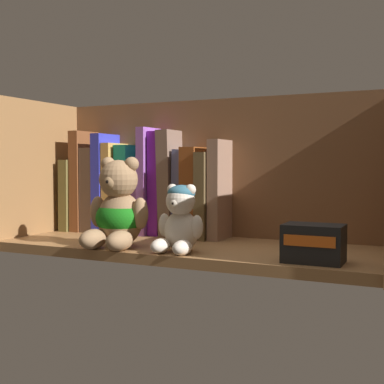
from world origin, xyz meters
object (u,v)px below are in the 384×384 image
(book_2, at_px, (101,189))
(book_8, at_px, (162,183))
(small_product_box, at_px, (314,243))
(book_4, at_px, (120,188))
(book_11, at_px, (199,192))
(book_12, at_px, (212,195))
(book_1, at_px, (90,181))
(book_0, at_px, (81,194))
(book_7, at_px, (153,181))
(book_6, at_px, (142,200))
(teddy_bear_smaller, at_px, (180,220))
(teddy_bear_larger, at_px, (118,211))
(book_5, at_px, (130,189))
(book_10, at_px, (186,193))
(book_9, at_px, (173,183))
(book_3, at_px, (111,183))
(book_13, at_px, (223,189))

(book_2, distance_m, book_8, 0.17)
(small_product_box, bearing_deg, book_4, 158.24)
(book_8, relative_size, book_11, 1.19)
(book_12, bearing_deg, small_product_box, -37.22)
(book_2, height_order, book_8, book_8)
(book_1, bearing_deg, book_0, 180.00)
(book_7, bearing_deg, book_6, 180.00)
(teddy_bear_smaller, distance_m, small_product_box, 0.25)
(book_7, height_order, book_8, book_7)
(teddy_bear_larger, relative_size, teddy_bear_smaller, 1.41)
(book_5, distance_m, book_10, 0.15)
(book_4, height_order, book_8, book_8)
(book_0, relative_size, teddy_bear_smaller, 1.38)
(small_product_box, bearing_deg, book_7, 154.06)
(book_9, bearing_deg, book_2, 180.00)
(book_9, bearing_deg, teddy_bear_larger, -94.48)
(book_1, xyz_separation_m, teddy_bear_smaller, (0.36, -0.21, -0.06))
(book_2, distance_m, book_10, 0.23)
(book_4, xyz_separation_m, book_5, (0.03, 0.00, -0.00))
(book_4, distance_m, book_12, 0.24)
(book_2, bearing_deg, teddy_bear_smaller, -32.60)
(book_9, height_order, teddy_bear_larger, book_9)
(book_11, bearing_deg, book_3, 180.00)
(book_5, relative_size, book_11, 1.04)
(book_0, height_order, book_9, book_9)
(book_2, distance_m, book_5, 0.09)
(small_product_box, bearing_deg, book_0, 161.95)
(book_9, height_order, book_12, book_9)
(book_2, height_order, teddy_bear_larger, book_2)
(book_13, bearing_deg, teddy_bear_larger, -124.46)
(book_11, bearing_deg, book_9, 180.00)
(book_11, bearing_deg, book_1, 180.00)
(book_1, bearing_deg, book_8, 0.00)
(book_12, bearing_deg, book_4, 180.00)
(book_5, relative_size, book_8, 0.88)
(small_product_box, bearing_deg, book_12, 142.78)
(book_4, distance_m, teddy_bear_smaller, 0.34)
(book_13, bearing_deg, book_8, 180.00)
(teddy_bear_larger, bearing_deg, book_11, 68.38)
(book_3, xyz_separation_m, book_12, (0.27, 0.00, -0.02))
(book_8, bearing_deg, book_5, 180.00)
(book_1, relative_size, book_8, 1.02)
(book_13, bearing_deg, book_2, 180.00)
(book_1, height_order, small_product_box, book_1)
(book_7, relative_size, book_12, 1.31)
(book_4, xyz_separation_m, book_13, (0.27, 0.00, 0.00))
(book_11, relative_size, teddy_bear_larger, 1.13)
(book_7, height_order, book_11, book_7)
(book_2, distance_m, book_6, 0.12)
(book_2, xyz_separation_m, book_6, (0.12, 0.00, -0.02))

